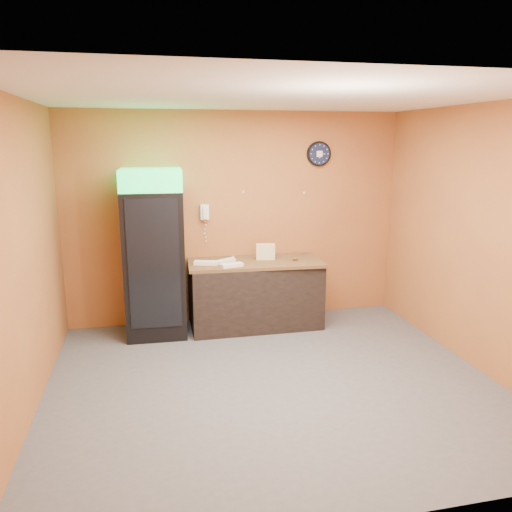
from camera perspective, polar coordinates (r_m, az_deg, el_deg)
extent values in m
plane|color=#47474C|center=(5.27, 1.86, -14.20)|extent=(4.50, 4.50, 0.00)
cube|color=#AA6830|center=(6.72, -2.28, 4.35)|extent=(4.50, 0.02, 2.80)
cube|color=#AA6830|center=(4.77, -25.19, -0.46)|extent=(0.02, 4.00, 2.80)
cube|color=#AA6830|center=(5.78, 24.16, 1.79)|extent=(0.02, 4.00, 2.80)
cube|color=white|center=(4.71, 2.12, 17.76)|extent=(4.50, 4.00, 0.02)
cube|color=black|center=(6.37, -11.49, -0.86)|extent=(0.76, 0.76, 1.83)
cube|color=#1ADE59|center=(6.21, -11.93, 8.54)|extent=(0.76, 0.76, 0.26)
cube|color=black|center=(5.99, -11.31, -0.95)|extent=(0.61, 0.04, 1.56)
cube|color=black|center=(6.61, -0.11, -4.47)|extent=(1.70, 0.76, 0.85)
cylinder|color=black|center=(6.91, 7.18, 11.51)|extent=(0.33, 0.05, 0.33)
cylinder|color=#0F1433|center=(6.89, 7.26, 11.50)|extent=(0.29, 0.01, 0.29)
cube|color=white|center=(6.88, 7.28, 11.50)|extent=(0.08, 0.00, 0.08)
cube|color=white|center=(6.60, -5.90, 5.01)|extent=(0.11, 0.06, 0.20)
cube|color=white|center=(6.55, -5.85, 4.95)|extent=(0.05, 0.04, 0.16)
cube|color=brown|center=(6.49, -0.12, -0.73)|extent=(1.77, 0.86, 0.04)
cube|color=#F4E0BE|center=(6.56, 1.08, -0.17)|extent=(0.26, 0.12, 0.05)
cube|color=#F4E0BE|center=(6.55, 1.08, 0.27)|extent=(0.26, 0.12, 0.05)
cube|color=#F4E0BE|center=(6.54, 1.09, 0.72)|extent=(0.26, 0.12, 0.05)
cube|color=#F4E0BE|center=(6.53, 1.09, 1.16)|extent=(0.26, 0.12, 0.05)
cube|color=white|center=(6.33, -5.75, -0.78)|extent=(0.32, 0.19, 0.04)
cube|color=white|center=(6.19, -2.77, -1.05)|extent=(0.30, 0.18, 0.04)
cube|color=white|center=(6.40, -3.55, -0.59)|extent=(0.29, 0.24, 0.04)
cylinder|color=silver|center=(6.51, -2.58, -0.24)|extent=(0.06, 0.06, 0.06)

